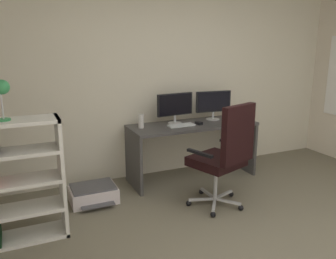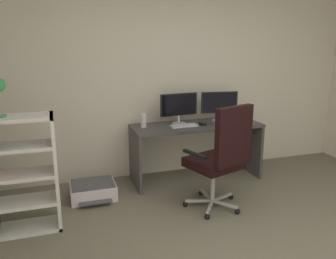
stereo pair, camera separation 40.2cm
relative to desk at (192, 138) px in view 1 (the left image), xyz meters
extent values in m
cube|color=beige|center=(-0.16, 0.44, 0.81)|extent=(5.20, 0.10, 2.73)
cube|color=#413F3E|center=(0.00, 0.00, 0.17)|extent=(1.66, 0.60, 0.04)
cube|color=#413F3E|center=(-0.81, 0.00, -0.20)|extent=(0.04, 0.57, 0.71)
cube|color=#413F3E|center=(0.81, 0.00, -0.20)|extent=(0.04, 0.57, 0.71)
cylinder|color=#B2B5B7|center=(-0.21, 0.11, 0.19)|extent=(0.18, 0.18, 0.01)
cylinder|color=#B2B5B7|center=(-0.21, 0.11, 0.25)|extent=(0.03, 0.03, 0.11)
cube|color=black|center=(-0.21, 0.11, 0.44)|extent=(0.50, 0.08, 0.28)
cube|color=black|center=(-0.20, 0.09, 0.44)|extent=(0.46, 0.05, 0.26)
cylinder|color=#B2B5B7|center=(0.37, 0.11, 0.19)|extent=(0.18, 0.18, 0.01)
cylinder|color=#B2B5B7|center=(0.37, 0.11, 0.25)|extent=(0.03, 0.03, 0.11)
cube|color=black|center=(0.37, 0.11, 0.44)|extent=(0.50, 0.09, 0.28)
cube|color=black|center=(0.36, 0.09, 0.44)|extent=(0.46, 0.05, 0.26)
cube|color=silver|center=(-0.19, -0.05, 0.20)|extent=(0.34, 0.14, 0.02)
cube|color=black|center=(0.06, -0.06, 0.20)|extent=(0.07, 0.11, 0.03)
cylinder|color=silver|center=(-0.69, 0.06, 0.27)|extent=(0.07, 0.07, 0.17)
cube|color=#B7BABC|center=(0.01, -0.76, -0.49)|extent=(0.29, 0.13, 0.02)
sphere|color=black|center=(0.15, -0.71, -0.53)|extent=(0.06, 0.06, 0.06)
cube|color=#B7BABC|center=(-0.14, -0.66, -0.49)|extent=(0.04, 0.30, 0.02)
sphere|color=black|center=(-0.14, -0.51, -0.53)|extent=(0.06, 0.06, 0.06)
cube|color=#B7BABC|center=(-0.28, -0.77, -0.49)|extent=(0.30, 0.12, 0.02)
sphere|color=black|center=(-0.42, -0.72, -0.53)|extent=(0.06, 0.06, 0.06)
cube|color=#B7BABC|center=(-0.22, -0.93, -0.49)|extent=(0.20, 0.26, 0.02)
sphere|color=black|center=(-0.31, -1.06, -0.53)|extent=(0.06, 0.06, 0.06)
cube|color=#B7BABC|center=(-0.05, -0.93, -0.49)|extent=(0.21, 0.26, 0.02)
sphere|color=black|center=(0.04, -1.05, -0.53)|extent=(0.06, 0.06, 0.06)
cylinder|color=#B7BABC|center=(-0.14, -0.81, -0.29)|extent=(0.04, 0.04, 0.39)
cube|color=black|center=(-0.14, -0.81, -0.05)|extent=(0.63, 0.61, 0.10)
cube|color=black|center=(-0.05, -1.06, 0.31)|extent=(0.46, 0.22, 0.60)
cube|color=black|center=(-0.40, -0.90, 0.10)|extent=(0.15, 0.33, 0.03)
cube|color=black|center=(0.12, -0.72, 0.10)|extent=(0.15, 0.33, 0.03)
cube|color=silver|center=(-1.75, -0.69, 0.00)|extent=(0.03, 0.32, 1.13)
cube|color=silver|center=(-2.18, -0.69, 0.55)|extent=(0.90, 0.32, 0.03)
cube|color=silver|center=(-2.18, -0.69, -0.54)|extent=(0.90, 0.32, 0.03)
cube|color=silver|center=(-2.18, -0.69, -0.27)|extent=(0.83, 0.32, 0.03)
cube|color=silver|center=(-2.18, -0.69, 0.00)|extent=(0.83, 0.32, 0.03)
cube|color=silver|center=(-2.18, -0.69, 0.28)|extent=(0.83, 0.32, 0.03)
cylinder|color=#349351|center=(-2.18, -0.69, 0.58)|extent=(0.11, 0.11, 0.02)
cylinder|color=silver|center=(-2.18, -0.69, 0.70)|extent=(0.01, 0.01, 0.23)
sphere|color=#349351|center=(-2.16, -0.69, 0.85)|extent=(0.12, 0.12, 0.12)
cube|color=silver|center=(-1.36, -0.18, -0.47)|extent=(0.52, 0.39, 0.17)
cube|color=#4C4C51|center=(-1.36, -0.18, -0.38)|extent=(0.47, 0.35, 0.02)
cube|color=#4C4C51|center=(-1.36, -0.41, -0.51)|extent=(0.36, 0.10, 0.01)
camera|label=1|loc=(-2.08, -3.86, 1.21)|focal=37.15mm
camera|label=2|loc=(-1.70, -4.01, 1.21)|focal=37.15mm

